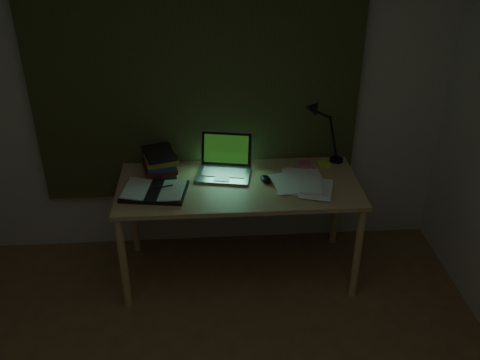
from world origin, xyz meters
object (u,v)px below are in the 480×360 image
object	(u,v)px
open_textbook	(154,191)
desk_lamp	(340,128)
desk	(239,229)
book_stack	(160,161)
loose_papers	(303,185)
laptop	(223,159)

from	to	relation	value
open_textbook	desk_lamp	bearing A→B (deg)	24.38
desk	book_stack	world-z (taller)	book_stack
desk	desk_lamp	distance (m)	0.98
open_textbook	loose_papers	world-z (taller)	open_textbook
desk	book_stack	bearing A→B (deg)	158.90
desk	open_textbook	bearing A→B (deg)	-171.45
laptop	loose_papers	bearing A→B (deg)	-8.07
laptop	desk_lamp	xyz separation A→B (m)	(0.81, 0.17, 0.13)
laptop	desk_lamp	distance (m)	0.84
laptop	book_stack	xyz separation A→B (m)	(-0.43, 0.09, -0.04)
loose_papers	book_stack	bearing A→B (deg)	164.04
laptop	book_stack	bearing A→B (deg)	178.89
desk	desk_lamp	size ratio (longest dim) A/B	3.13
open_textbook	loose_papers	size ratio (longest dim) A/B	1.17
open_textbook	loose_papers	distance (m)	0.96
desk	laptop	distance (m)	0.51
loose_papers	open_textbook	bearing A→B (deg)	-179.03
laptop	open_textbook	world-z (taller)	laptop
laptop	loose_papers	size ratio (longest dim) A/B	1.17
loose_papers	desk_lamp	distance (m)	0.52
laptop	open_textbook	size ratio (longest dim) A/B	1.00
desk	laptop	xyz separation A→B (m)	(-0.10, 0.11, 0.49)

